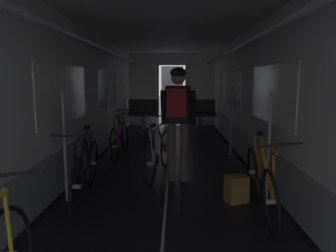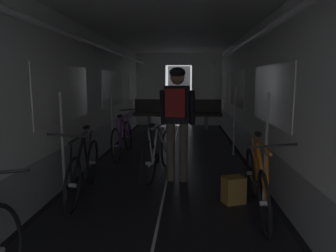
# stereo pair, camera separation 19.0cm
# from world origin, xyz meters

# --- Properties ---
(train_car_shell) EXTENTS (3.14, 12.34, 2.57)m
(train_car_shell) POSITION_xyz_m (-0.00, 3.60, 1.70)
(train_car_shell) COLOR black
(train_car_shell) RESTS_ON ground
(bench_seat_far_left) EXTENTS (0.98, 0.51, 0.95)m
(bench_seat_far_left) POSITION_xyz_m (-0.90, 8.07, 0.57)
(bench_seat_far_left) COLOR gray
(bench_seat_far_left) RESTS_ON ground
(bench_seat_far_right) EXTENTS (0.98, 0.51, 0.95)m
(bench_seat_far_right) POSITION_xyz_m (0.90, 8.07, 0.57)
(bench_seat_far_right) COLOR gray
(bench_seat_far_right) RESTS_ON ground
(bicycle_black) EXTENTS (0.44, 1.69, 0.95)m
(bicycle_black) POSITION_xyz_m (-1.06, 2.22, 0.38)
(bicycle_black) COLOR black
(bicycle_black) RESTS_ON ground
(bicycle_purple) EXTENTS (0.44, 1.69, 0.95)m
(bicycle_purple) POSITION_xyz_m (-0.99, 4.40, 0.38)
(bicycle_purple) COLOR black
(bicycle_purple) RESTS_ON ground
(bicycle_orange) EXTENTS (0.44, 1.69, 0.95)m
(bicycle_orange) POSITION_xyz_m (1.12, 1.83, 0.38)
(bicycle_orange) COLOR black
(bicycle_orange) RESTS_ON ground
(person_cyclist_aisle) EXTENTS (0.55, 0.42, 1.73)m
(person_cyclist_aisle) POSITION_xyz_m (0.15, 2.95, 1.07)
(person_cyclist_aisle) COLOR brown
(person_cyclist_aisle) RESTS_ON ground
(bicycle_silver_in_aisle) EXTENTS (0.52, 1.67, 0.94)m
(bicycle_silver_in_aisle) POSITION_xyz_m (-0.15, 3.21, 0.38)
(bicycle_silver_in_aisle) COLOR black
(bicycle_silver_in_aisle) RESTS_ON ground
(backpack_on_floor) EXTENTS (0.31, 0.28, 0.34)m
(backpack_on_floor) POSITION_xyz_m (0.90, 2.13, 0.17)
(backpack_on_floor) COLOR olive
(backpack_on_floor) RESTS_ON ground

